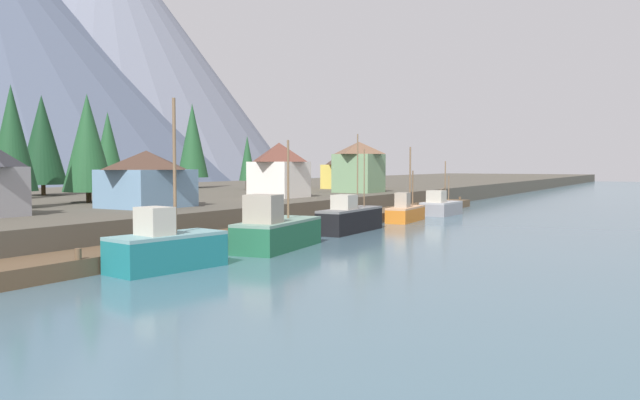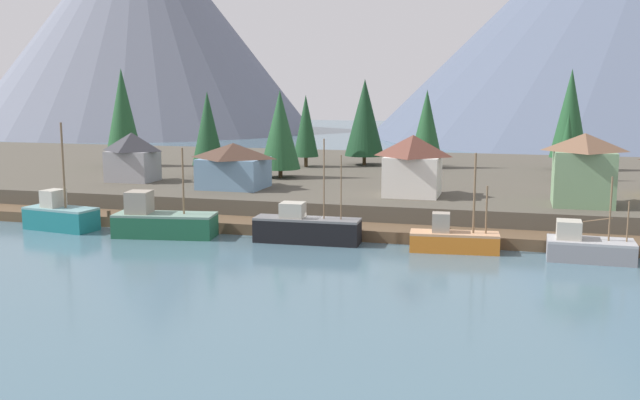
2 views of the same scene
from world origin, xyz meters
name	(u,v)px [view 1 (image 1 of 2)]	position (x,y,z in m)	size (l,w,h in m)	color
ground_plane	(175,226)	(0.00, 20.00, -0.50)	(400.00, 400.00, 1.00)	#476675
dock	(317,225)	(0.00, 1.99, 0.50)	(80.00, 4.00, 1.60)	brown
shoreline_bank	(99,206)	(0.00, 32.00, 1.25)	(400.00, 56.00, 2.50)	#4C473D
mountain_east_peak	(103,51)	(93.35, 140.43, 43.35)	(126.42, 126.42, 86.70)	slate
fishing_boat_teal	(166,248)	(-23.70, -2.07, 1.28)	(7.24, 3.85, 10.02)	#196B70
fishing_boat_green	(276,231)	(-13.02, -2.44, 1.32)	(9.29, 4.45, 7.97)	#1E5B3D
fishing_boat_black	(350,218)	(0.08, -1.46, 1.24)	(9.18, 2.68, 8.95)	black
fishing_boat_orange	(405,212)	(12.56, -1.56, 1.00)	(7.27, 2.88, 8.06)	#CC6B1E
fishing_boat_grey	(441,207)	(22.81, -1.78, 1.02)	(6.45, 3.25, 6.55)	gray
house_yellow	(350,167)	(34.51, 17.02, 5.75)	(8.09, 6.08, 6.34)	gold
house_blue	(147,178)	(-11.86, 11.75, 4.96)	(6.99, 5.96, 4.82)	#6689A8
house_white	(279,169)	(7.37, 11.33, 5.59)	(5.58, 5.29, 6.05)	silver
house_green	(359,167)	(23.19, 9.60, 5.86)	(5.52, 5.52, 6.60)	#6B8E66
conifer_near_left	(42,140)	(-3.08, 37.93, 9.06)	(5.45, 5.45, 11.82)	#4C3823
conifer_near_right	(247,158)	(22.87, 27.58, 7.03)	(2.38, 2.38, 7.82)	#4C3823
conifer_mid_right	(12,138)	(-18.55, 20.20, 8.32)	(3.89, 3.89, 10.24)	#4C3823
conifer_back_left	(193,141)	(23.74, 38.82, 9.84)	(4.78, 4.78, 13.05)	#4C3823
conifer_back_right	(108,147)	(5.59, 36.75, 8.42)	(4.11, 4.11, 10.38)	#4C3823
conifer_centre	(7,146)	(-10.26, 33.66, 8.03)	(3.42, 3.42, 9.70)	#4C3823
conifer_far_left	(88,143)	(-9.88, 21.57, 8.21)	(4.82, 4.82, 10.37)	#4C3823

